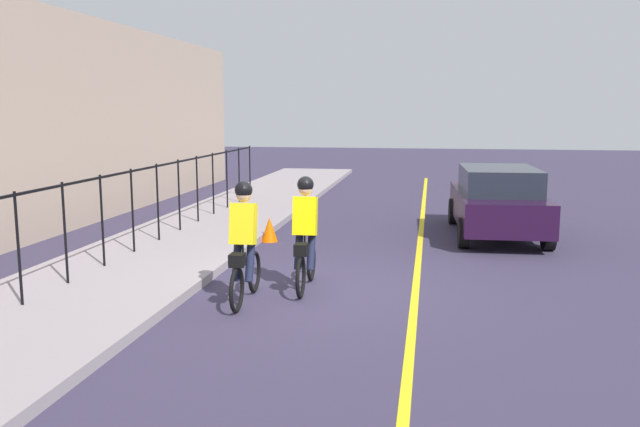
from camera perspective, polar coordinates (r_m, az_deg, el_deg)
ground_plane at (r=10.53m, az=-0.53°, el=-6.69°), size 80.00×80.00×0.00m
lane_line_centre at (r=10.38m, az=8.26°, el=-7.00°), size 36.00×0.12×0.01m
sidewalk at (r=11.59m, az=-17.39°, el=-5.27°), size 40.00×3.20×0.15m
iron_fence at (r=12.43m, az=-17.21°, el=1.23°), size 17.70×0.04×1.60m
cyclist_lead at (r=9.69m, az=-6.62°, el=-2.59°), size 1.71×0.37×1.83m
cyclist_follow at (r=10.33m, az=-1.29°, el=-1.81°), size 1.71×0.37×1.83m
patrol_sedan at (r=15.37m, az=15.15°, el=1.12°), size 4.47×2.06×1.58m
traffic_cone_near at (r=14.36m, az=-4.41°, el=-1.38°), size 0.36×0.36×0.54m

